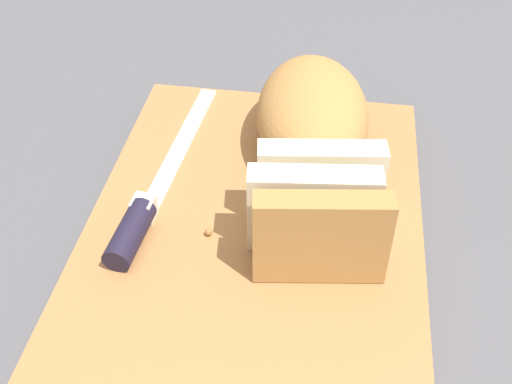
# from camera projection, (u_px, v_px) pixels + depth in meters

# --- Properties ---
(ground_plane) EXTENTS (3.00, 3.00, 0.00)m
(ground_plane) POSITION_uv_depth(u_px,v_px,m) (256.00, 233.00, 0.57)
(ground_plane) COLOR #4C4C51
(cutting_board) EXTENTS (0.41, 0.32, 0.02)m
(cutting_board) POSITION_uv_depth(u_px,v_px,m) (256.00, 224.00, 0.56)
(cutting_board) COLOR #9E6B3D
(cutting_board) RESTS_ON ground_plane
(bread_loaf) EXTENTS (0.29, 0.15, 0.08)m
(bread_loaf) POSITION_uv_depth(u_px,v_px,m) (313.00, 137.00, 0.57)
(bread_loaf) COLOR #A8753D
(bread_loaf) RESTS_ON cutting_board
(bread_knife) EXTENTS (0.28, 0.03, 0.02)m
(bread_knife) POSITION_uv_depth(u_px,v_px,m) (143.00, 212.00, 0.54)
(bread_knife) COLOR silver
(bread_knife) RESTS_ON cutting_board
(crumb_near_knife) EXTENTS (0.01, 0.01, 0.01)m
(crumb_near_knife) POSITION_uv_depth(u_px,v_px,m) (209.00, 232.00, 0.53)
(crumb_near_knife) COLOR #996633
(crumb_near_knife) RESTS_ON cutting_board
(crumb_near_loaf) EXTENTS (0.01, 0.01, 0.01)m
(crumb_near_loaf) POSITION_uv_depth(u_px,v_px,m) (247.00, 228.00, 0.53)
(crumb_near_loaf) COLOR #996633
(crumb_near_loaf) RESTS_ON cutting_board
(crumb_stray_left) EXTENTS (0.00, 0.00, 0.00)m
(crumb_stray_left) POSITION_uv_depth(u_px,v_px,m) (313.00, 205.00, 0.56)
(crumb_stray_left) COLOR #996633
(crumb_stray_left) RESTS_ON cutting_board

